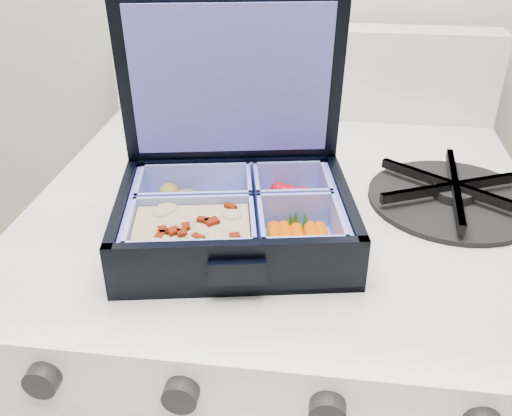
# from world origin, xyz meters

# --- Properties ---
(bento_box) EXTENTS (0.24, 0.20, 0.05)m
(bento_box) POSITION_xyz_m (-0.47, 1.60, 0.83)
(bento_box) COLOR black
(bento_box) RESTS_ON stove
(burner_grate) EXTENTS (0.24, 0.24, 0.03)m
(burner_grate) POSITION_xyz_m (-0.26, 1.71, 0.82)
(burner_grate) COLOR black
(burner_grate) RESTS_ON stove
(burner_grate_rear) EXTENTS (0.18, 0.18, 0.02)m
(burner_grate_rear) POSITION_xyz_m (-0.54, 1.80, 0.82)
(burner_grate_rear) COLOR black
(burner_grate_rear) RESTS_ON stove
(fork) EXTENTS (0.08, 0.18, 0.01)m
(fork) POSITION_xyz_m (-0.43, 1.71, 0.81)
(fork) COLOR #B2B2B9
(fork) RESTS_ON stove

